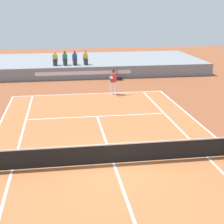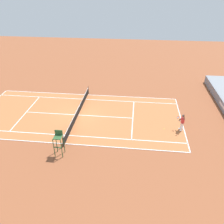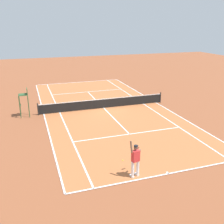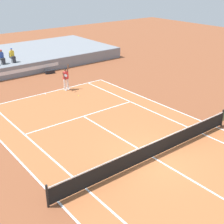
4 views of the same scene
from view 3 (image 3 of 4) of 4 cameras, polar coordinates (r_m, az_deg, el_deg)
The scene contains 6 objects.
ground_plane at distance 24.56m, azimuth -1.81°, elevation 0.82°, with size 80.00×80.00×0.00m, color brown.
court at distance 24.56m, azimuth -1.81°, elevation 0.84°, with size 11.08×23.88×0.03m.
net at distance 24.41m, azimuth -1.82°, elevation 1.99°, with size 11.98×0.10×1.07m.
tennis_player at distance 13.61m, azimuth 5.13°, elevation -10.31°, with size 0.74×0.74×2.08m.
tennis_ball at distance 15.47m, azimuth 2.35°, elevation -10.47°, with size 0.07×0.07×0.07m, color #D1E533.
umpire_chair at distance 23.18m, azimuth -18.58°, elevation 2.74°, with size 0.77×0.77×2.44m.
Camera 3 is at (6.69, 22.37, 7.62)m, focal length 41.93 mm.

